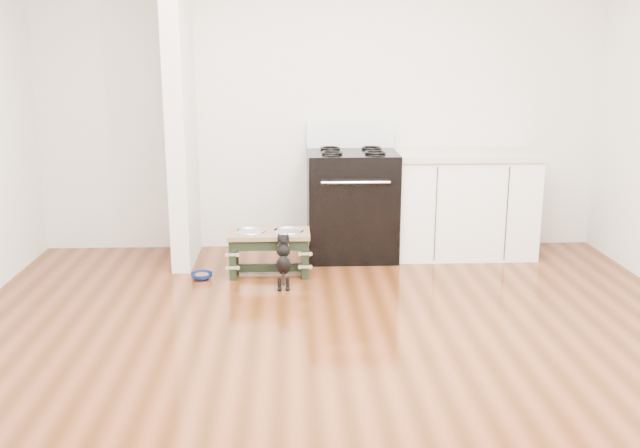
{
  "coord_description": "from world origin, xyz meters",
  "views": [
    {
      "loc": [
        -0.28,
        -3.86,
        1.78
      ],
      "look_at": [
        -0.07,
        1.22,
        0.52
      ],
      "focal_mm": 40.0,
      "sensor_mm": 36.0,
      "label": 1
    }
  ],
  "objects": [
    {
      "name": "floor_bowl",
      "position": [
        -0.99,
        1.54,
        0.03
      ],
      "size": [
        0.21,
        0.21,
        0.05
      ],
      "rotation": [
        0.0,
        0.0,
        -0.27
      ],
      "color": "navy",
      "rests_on": "ground"
    },
    {
      "name": "ground",
      "position": [
        0.0,
        0.0,
        0.0
      ],
      "size": [
        5.0,
        5.0,
        0.0
      ],
      "primitive_type": "plane",
      "color": "#48230C",
      "rests_on": "ground"
    },
    {
      "name": "puppy",
      "position": [
        -0.34,
        1.34,
        0.22
      ],
      "size": [
        0.11,
        0.33,
        0.4
      ],
      "color": "black",
      "rests_on": "ground"
    },
    {
      "name": "room_shell",
      "position": [
        0.0,
        0.0,
        1.62
      ],
      "size": [
        5.0,
        5.0,
        5.0
      ],
      "color": "silver",
      "rests_on": "ground"
    },
    {
      "name": "partition_wall",
      "position": [
        -1.18,
        2.1,
        1.35
      ],
      "size": [
        0.15,
        0.8,
        2.7
      ],
      "primitive_type": "cube",
      "color": "silver",
      "rests_on": "ground"
    },
    {
      "name": "cabinet_run",
      "position": [
        1.23,
        2.18,
        0.45
      ],
      "size": [
        1.24,
        0.64,
        0.91
      ],
      "color": "white",
      "rests_on": "ground"
    },
    {
      "name": "oven_range",
      "position": [
        0.25,
        2.16,
        0.48
      ],
      "size": [
        0.76,
        0.69,
        1.14
      ],
      "color": "black",
      "rests_on": "ground"
    },
    {
      "name": "dog_feeder",
      "position": [
        -0.45,
        1.64,
        0.25
      ],
      "size": [
        0.65,
        0.35,
        0.37
      ],
      "color": "black",
      "rests_on": "ground"
    }
  ]
}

